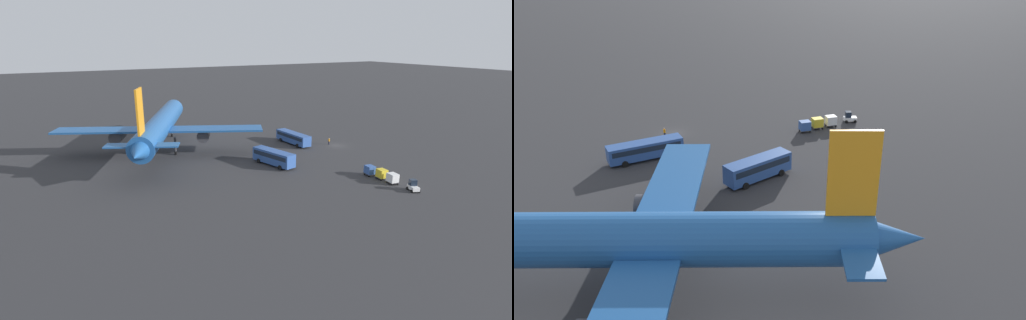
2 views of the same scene
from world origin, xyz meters
TOP-DOWN VIEW (x-y plane):
  - ground_plane at (0.00, 0.00)m, footprint 600.00×600.00m
  - airplane at (14.69, 41.93)m, footprint 52.88×46.37m
  - shuttle_bus_near at (6.95, 9.00)m, footprint 12.01×3.55m
  - shuttle_bus_far at (-6.52, 23.08)m, footprint 11.06×5.21m
  - baggage_tug at (-32.05, 8.67)m, footprint 2.72×2.36m
  - worker_person at (1.89, 1.07)m, footprint 0.38×0.38m
  - cargo_cart_white at (-27.58, 9.18)m, footprint 2.20×1.93m
  - cargo_cart_yellow at (-24.72, 9.11)m, footprint 2.20×1.93m
  - cargo_cart_blue at (-21.86, 9.52)m, footprint 2.20×1.93m

SIDE VIEW (x-z plane):
  - ground_plane at x=0.00m, z-range 0.00..0.00m
  - worker_person at x=1.89m, z-range 0.00..1.74m
  - baggage_tug at x=-32.05m, z-range -0.11..1.99m
  - cargo_cart_white at x=-27.58m, z-range 0.16..2.22m
  - cargo_cart_yellow at x=-24.72m, z-range 0.16..2.22m
  - cargo_cart_blue at x=-21.86m, z-range 0.16..2.22m
  - shuttle_bus_near at x=6.95m, z-range 0.31..3.33m
  - shuttle_bus_far at x=-6.52m, z-range 0.32..3.64m
  - airplane at x=14.69m, z-range -2.24..15.79m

